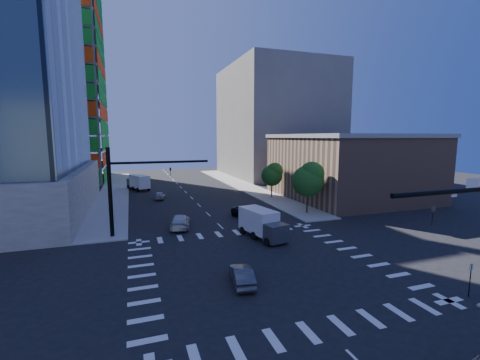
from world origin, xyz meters
name	(u,v)px	position (x,y,z in m)	size (l,w,h in m)	color
ground	(260,265)	(0.00, 0.00, 0.00)	(160.00, 160.00, 0.00)	black
road_markings	(260,265)	(0.00, 0.00, 0.01)	(20.00, 20.00, 0.01)	silver
sidewalk_ne	(242,185)	(12.50, 40.00, 0.07)	(5.00, 60.00, 0.15)	gray
sidewalk_nw	(114,192)	(-12.50, 40.00, 0.07)	(5.00, 60.00, 0.15)	gray
construction_building	(41,72)	(-27.41, 61.93, 24.61)	(25.16, 34.50, 70.60)	gray
commercial_building	(349,166)	(25.00, 22.00, 5.31)	(20.50, 22.50, 10.60)	#8E6B52
bg_building_ne	(276,122)	(27.00, 55.00, 14.00)	(24.00, 30.00, 28.00)	#68635D
signal_mast_nw	(126,183)	(-10.00, 11.50, 5.49)	(10.20, 0.40, 9.00)	black
tree_south	(309,179)	(12.63, 13.90, 4.69)	(4.16, 4.16, 6.82)	#382316
tree_north	(273,174)	(12.93, 25.90, 3.99)	(3.54, 3.52, 5.78)	#382316
no_parking_sign	(470,276)	(10.70, -9.00, 1.38)	(0.30, 0.06, 2.20)	black
car_nb_far	(248,213)	(4.24, 14.08, 0.77)	(2.55, 5.53, 1.54)	black
car_sb_near	(180,221)	(-4.43, 12.83, 0.74)	(2.07, 5.09, 1.48)	silver
car_sb_mid	(160,195)	(-5.14, 30.63, 0.64)	(1.51, 3.76, 1.28)	#96999C
car_sb_cross	(242,275)	(-2.44, -2.58, 0.63)	(1.33, 3.82, 1.26)	#46464A
box_truck_near	(263,226)	(2.91, 6.19, 1.26)	(3.40, 5.78, 2.84)	black
box_truck_far	(138,183)	(-8.28, 41.51, 1.29)	(4.30, 6.04, 2.92)	black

